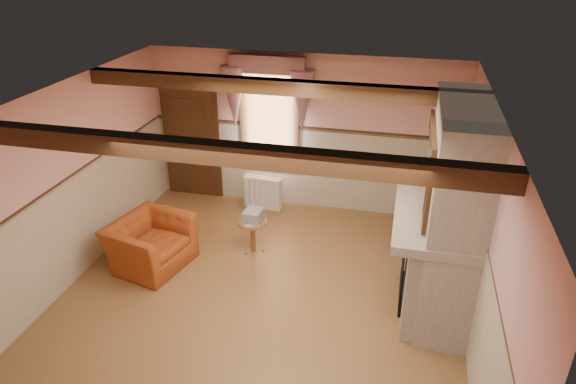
% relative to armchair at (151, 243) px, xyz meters
% --- Properties ---
extents(floor, '(5.50, 6.00, 0.01)m').
position_rel_armchair_xyz_m(floor, '(1.81, -0.52, -0.37)').
color(floor, brown).
rests_on(floor, ground).
extents(ceiling, '(5.50, 6.00, 0.01)m').
position_rel_armchair_xyz_m(ceiling, '(1.81, -0.52, 2.43)').
color(ceiling, silver).
rests_on(ceiling, wall_back).
extents(wall_back, '(5.50, 0.02, 2.80)m').
position_rel_armchair_xyz_m(wall_back, '(1.81, 2.48, 1.03)').
color(wall_back, '#DC9A98').
rests_on(wall_back, floor).
extents(wall_left, '(0.02, 6.00, 2.80)m').
position_rel_armchair_xyz_m(wall_left, '(-0.94, -0.52, 1.03)').
color(wall_left, '#DC9A98').
rests_on(wall_left, floor).
extents(wall_right, '(0.02, 6.00, 2.80)m').
position_rel_armchair_xyz_m(wall_right, '(4.56, -0.52, 1.03)').
color(wall_right, '#DC9A98').
rests_on(wall_right, floor).
extents(wainscot, '(5.50, 6.00, 1.50)m').
position_rel_armchair_xyz_m(wainscot, '(1.81, -0.52, 0.38)').
color(wainscot, '#C2B69C').
rests_on(wainscot, floor).
extents(chair_rail, '(5.50, 6.00, 0.08)m').
position_rel_armchair_xyz_m(chair_rail, '(1.81, -0.52, 1.13)').
color(chair_rail, black).
rests_on(chair_rail, wainscot).
extents(firebox, '(0.20, 0.95, 0.90)m').
position_rel_armchair_xyz_m(firebox, '(3.81, 0.08, 0.08)').
color(firebox, black).
rests_on(firebox, floor).
extents(armchair, '(1.22, 1.33, 0.73)m').
position_rel_armchair_xyz_m(armchair, '(0.00, 0.00, 0.00)').
color(armchair, '#994219').
rests_on(armchair, floor).
extents(side_table, '(0.62, 0.62, 0.55)m').
position_rel_armchair_xyz_m(side_table, '(1.39, 0.70, -0.09)').
color(side_table, brown).
rests_on(side_table, floor).
extents(book_stack, '(0.28, 0.34, 0.20)m').
position_rel_armchair_xyz_m(book_stack, '(1.42, 0.69, 0.28)').
color(book_stack, '#B7AD8C').
rests_on(book_stack, side_table).
extents(radiator, '(0.72, 0.26, 0.60)m').
position_rel_armchair_xyz_m(radiator, '(1.14, 2.18, -0.07)').
color(radiator, silver).
rests_on(radiator, floor).
extents(bowl, '(0.31, 0.31, 0.07)m').
position_rel_armchair_xyz_m(bowl, '(4.06, 0.30, 1.09)').
color(bowl, brown).
rests_on(bowl, mantel).
extents(mantel_clock, '(0.14, 0.24, 0.20)m').
position_rel_armchair_xyz_m(mantel_clock, '(4.06, 0.70, 1.15)').
color(mantel_clock, black).
rests_on(mantel_clock, mantel).
extents(oil_lamp, '(0.11, 0.11, 0.28)m').
position_rel_armchair_xyz_m(oil_lamp, '(4.06, 0.56, 1.19)').
color(oil_lamp, gold).
rests_on(oil_lamp, mantel).
extents(candle_red, '(0.06, 0.06, 0.16)m').
position_rel_armchair_xyz_m(candle_red, '(4.06, -0.37, 1.13)').
color(candle_red, '#A71F14').
rests_on(candle_red, mantel).
extents(jar_yellow, '(0.06, 0.06, 0.12)m').
position_rel_armchair_xyz_m(jar_yellow, '(4.06, -0.48, 1.11)').
color(jar_yellow, gold).
rests_on(jar_yellow, mantel).
extents(fireplace, '(0.85, 2.00, 2.80)m').
position_rel_armchair_xyz_m(fireplace, '(4.24, 0.08, 1.03)').
color(fireplace, gray).
rests_on(fireplace, floor).
extents(mantel, '(1.05, 2.05, 0.12)m').
position_rel_armchair_xyz_m(mantel, '(4.06, 0.08, 0.99)').
color(mantel, gray).
rests_on(mantel, fireplace).
extents(overmantel_mirror, '(0.06, 1.44, 1.04)m').
position_rel_armchair_xyz_m(overmantel_mirror, '(3.87, 0.08, 1.60)').
color(overmantel_mirror, silver).
rests_on(overmantel_mirror, fireplace).
extents(door, '(1.10, 0.10, 2.10)m').
position_rel_armchair_xyz_m(door, '(-0.29, 2.42, 0.68)').
color(door, black).
rests_on(door, floor).
extents(window, '(1.06, 0.08, 2.02)m').
position_rel_armchair_xyz_m(window, '(1.21, 2.45, 1.28)').
color(window, white).
rests_on(window, wall_back).
extents(window_drapes, '(1.30, 0.14, 1.40)m').
position_rel_armchair_xyz_m(window_drapes, '(1.21, 2.36, 1.88)').
color(window_drapes, gray).
rests_on(window_drapes, wall_back).
extents(ceiling_beam_front, '(5.50, 0.18, 0.20)m').
position_rel_armchair_xyz_m(ceiling_beam_front, '(1.81, -1.72, 2.33)').
color(ceiling_beam_front, black).
rests_on(ceiling_beam_front, ceiling).
extents(ceiling_beam_back, '(5.50, 0.18, 0.20)m').
position_rel_armchair_xyz_m(ceiling_beam_back, '(1.81, 0.68, 2.33)').
color(ceiling_beam_back, black).
rests_on(ceiling_beam_back, ceiling).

